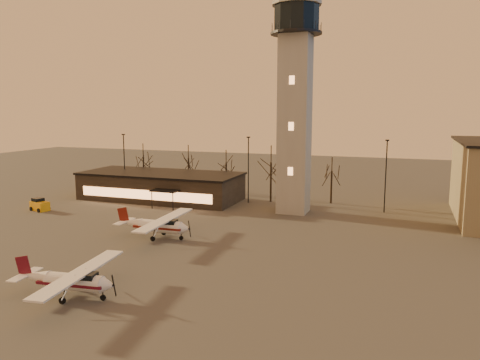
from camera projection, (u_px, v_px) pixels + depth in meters
The scene contains 8 objects.
ground at pixel (206, 289), 37.52m from camera, with size 220.00×220.00×0.00m, color #3E3C39.
control_tower at pixel (295, 94), 62.95m from camera, with size 6.80×6.80×32.60m.
terminal at pixel (161, 186), 74.31m from camera, with size 25.40×12.20×4.30m.
light_poles at pixel (299, 173), 65.36m from camera, with size 58.50×12.25×10.14m.
tree_row at pixel (226, 160), 77.63m from camera, with size 37.20×9.20×8.80m.
cessna_front at pixel (76, 285), 35.56m from camera, with size 8.83×11.14×3.06m.
cessna_rear at pixel (162, 229), 51.96m from camera, with size 9.35×11.82×3.26m.
service_cart at pixel (40, 206), 66.22m from camera, with size 3.11×2.39×1.78m.
Camera 1 is at (14.71, -32.72, 14.32)m, focal length 35.00 mm.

